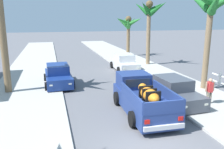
# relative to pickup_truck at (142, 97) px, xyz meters

# --- Properties ---
(sidewalk_left) EXTENTS (4.61, 60.00, 0.12)m
(sidewalk_left) POSITION_rel_pickup_truck_xyz_m (-6.15, 8.39, -0.75)
(sidewalk_left) COLOR #B2AFA8
(sidewalk_left) RESTS_ON ground
(sidewalk_right) EXTENTS (4.61, 60.00, 0.12)m
(sidewalk_right) POSITION_rel_pickup_truck_xyz_m (4.17, 8.39, -0.75)
(sidewalk_right) COLOR #B2AFA8
(sidewalk_right) RESTS_ON ground
(curb_left) EXTENTS (0.16, 60.00, 0.10)m
(curb_left) POSITION_rel_pickup_truck_xyz_m (-5.24, 8.39, -0.76)
(curb_left) COLOR silver
(curb_left) RESTS_ON ground
(curb_right) EXTENTS (0.16, 60.00, 0.10)m
(curb_right) POSITION_rel_pickup_truck_xyz_m (3.26, 8.39, -0.76)
(curb_right) COLOR silver
(curb_right) RESTS_ON ground
(pickup_truck) EXTENTS (2.34, 5.27, 1.80)m
(pickup_truck) POSITION_rel_pickup_truck_xyz_m (0.00, 0.00, 0.00)
(pickup_truck) COLOR navy
(pickup_truck) RESTS_ON ground
(car_left_near) EXTENTS (2.20, 4.33, 1.54)m
(car_left_near) POSITION_rel_pickup_truck_xyz_m (2.26, 0.81, -0.10)
(car_left_near) COLOR #474C56
(car_left_near) RESTS_ON ground
(car_right_near) EXTENTS (2.07, 4.28, 1.54)m
(car_right_near) POSITION_rel_pickup_truck_xyz_m (2.27, 10.10, -0.10)
(car_right_near) COLOR silver
(car_right_near) RESTS_ON ground
(car_left_mid) EXTENTS (2.14, 4.31, 1.54)m
(car_left_mid) POSITION_rel_pickup_truck_xyz_m (-4.02, 6.43, -0.10)
(car_left_mid) COLOR navy
(car_left_mid) RESTS_ON ground
(palm_tree_left_fore) EXTENTS (2.98, 3.65, 6.59)m
(palm_tree_left_fore) POSITION_rel_pickup_truck_xyz_m (5.50, 11.92, 4.39)
(palm_tree_left_fore) COLOR #846B4C
(palm_tree_left_fore) RESTS_ON ground
(palm_tree_right_fore) EXTENTS (3.92, 3.40, 5.12)m
(palm_tree_right_fore) POSITION_rel_pickup_truck_xyz_m (5.41, 18.17, 3.30)
(palm_tree_right_fore) COLOR brown
(palm_tree_right_fore) RESTS_ON ground
(palm_tree_left_back) EXTENTS (3.41, 3.85, 6.72)m
(palm_tree_left_back) POSITION_rel_pickup_truck_xyz_m (5.73, 2.62, 4.66)
(palm_tree_left_back) COLOR #846B4C
(palm_tree_left_back) RESTS_ON ground
(pedestrian) EXTENTS (0.57, 0.42, 1.59)m
(pedestrian) POSITION_rel_pickup_truck_xyz_m (4.07, -0.05, 0.10)
(pedestrian) COLOR gray
(pedestrian) RESTS_ON ground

